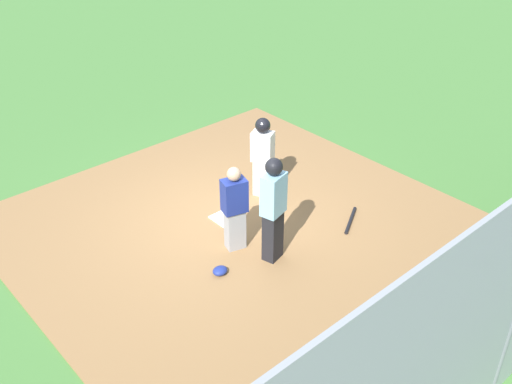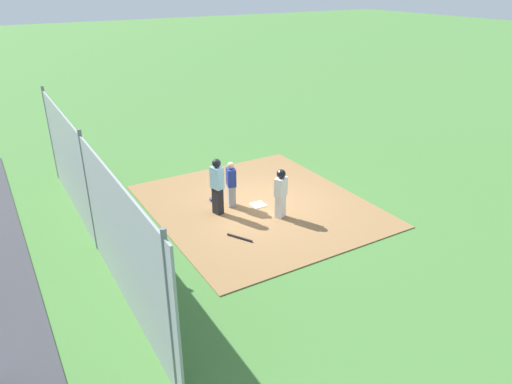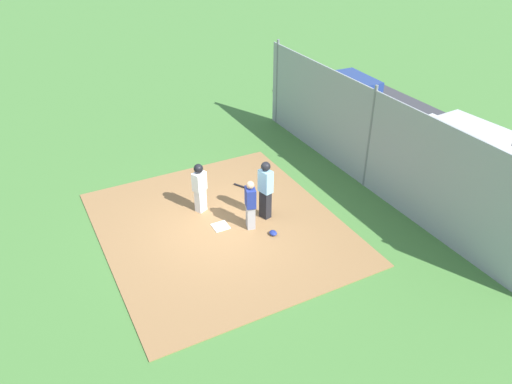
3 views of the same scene
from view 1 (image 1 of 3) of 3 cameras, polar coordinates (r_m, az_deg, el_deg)
The scene contains 8 objects.
ground_plane at distance 10.44m, azimuth -2.96°, elevation -2.66°, with size 140.00×140.00×0.00m, color #477A38.
dirt_infield at distance 10.43m, azimuth -2.96°, elevation -2.60°, with size 7.20×6.40×0.03m, color olive.
home_plate at distance 10.41m, azimuth -2.96°, elevation -2.48°, with size 0.44×0.44×0.02m, color white.
catcher at distance 9.30m, azimuth -2.08°, elevation -1.54°, with size 0.44×0.35×1.48m.
umpire at distance 8.96m, azimuth 1.68°, elevation -1.52°, with size 0.43×0.35×1.79m.
runner at distance 10.65m, azimuth 0.64°, elevation 3.80°, with size 0.40×0.46×1.55m.
baseball_bat at distance 10.43m, azimuth 9.13°, elevation -2.71°, with size 0.06×0.06×0.81m, color black.
catcher_mask at distance 9.17m, azimuth -3.49°, elevation -7.59°, with size 0.24×0.20×0.12m, color navy.
Camera 1 is at (-5.32, -6.77, 5.90)m, focal length 41.42 mm.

